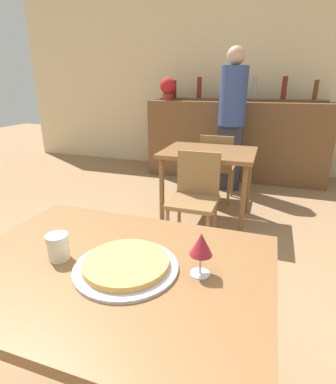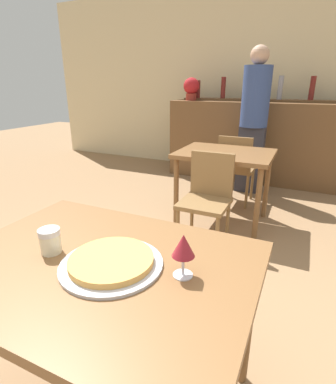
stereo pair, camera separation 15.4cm
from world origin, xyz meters
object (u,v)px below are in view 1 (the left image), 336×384
Objects in this scene: chair_far_side_back at (217,164)px; cheese_shaker at (58,247)px; chair_far_side_front at (195,193)px; potted_plant at (168,88)px; wine_glass at (201,245)px; person_standing at (232,116)px; pizza_tray at (126,265)px.

chair_far_side_back is 8.21× the size of cheese_shaker.
potted_plant is at bearing 114.62° from chair_far_side_front.
chair_far_side_front is 5.20× the size of wine_glass.
cheese_shaker is 0.31× the size of potted_plant.
person_standing is at bearing 87.60° from chair_far_side_front.
chair_far_side_front is 2.52× the size of potted_plant.
potted_plant is at bearing 102.67° from cheese_shaker.
cheese_shaker is (-0.14, -1.59, 0.32)m from chair_far_side_front.
potted_plant is (-1.05, 0.53, 0.33)m from person_standing.
chair_far_side_front is 1.70m from person_standing.
pizza_tray is at bearing 4.53° from cheese_shaker.
chair_far_side_front is 1.61m from wine_glass.
cheese_shaker is at bearing 86.92° from chair_far_side_back.
wine_glass is at bearing 98.49° from chair_far_side_back.
chair_far_side_front is at bearing -65.38° from potted_plant.
person_standing is at bearing -26.75° from potted_plant.
chair_far_side_back is (-0.00, 1.07, 0.00)m from chair_far_side_front.
chair_far_side_front and chair_far_side_back have the same top height.
chair_far_side_front is at bearing 90.00° from chair_far_side_back.
chair_far_side_back is 2.69m from cheese_shaker.
chair_far_side_back is 5.20× the size of wine_glass.
cheese_shaker is 0.06× the size of person_standing.
cheese_shaker is at bearing -77.33° from potted_plant.
chair_far_side_front is 1.07m from chair_far_side_back.
wine_glass is at bearing 8.35° from cheese_shaker.
chair_far_side_front is 2.19× the size of pizza_tray.
wine_glass is (0.53, 0.08, 0.06)m from cheese_shaker.
potted_plant reaches higher than pizza_tray.
chair_far_side_back is at bearing 98.49° from wine_glass.
chair_far_side_front is 1.00× the size of chair_far_side_back.
chair_far_side_front is 8.21× the size of cheese_shaker.
person_standing is at bearing 95.80° from wine_glass.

